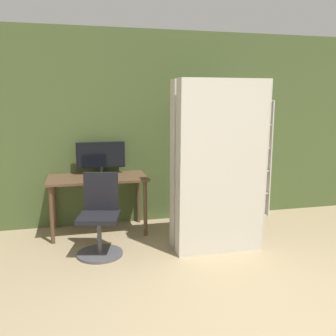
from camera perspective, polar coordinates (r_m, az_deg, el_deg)
wall_back at (r=5.44m, az=0.87°, el=6.16°), size 8.00×0.06×2.70m
desk at (r=5.00m, az=-10.66°, el=-2.41°), size 1.28×0.69×0.75m
monitor at (r=5.15m, az=-10.19°, el=1.68°), size 0.66×0.24×0.44m
office_chair at (r=4.37m, az=-10.35°, el=-8.11°), size 0.53×0.53×0.93m
bookshelf at (r=5.70m, az=10.67°, el=1.14°), size 0.76×0.27×1.74m
mattress_near at (r=4.24m, az=8.27°, el=-0.03°), size 1.02×0.26×1.98m
mattress_far at (r=4.49m, az=7.00°, el=0.55°), size 1.02×0.25×1.98m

